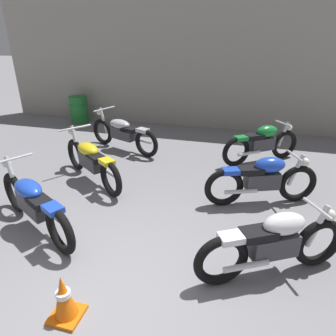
{
  "coord_description": "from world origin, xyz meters",
  "views": [
    {
      "loc": [
        1.28,
        -2.27,
        2.73
      ],
      "look_at": [
        0.0,
        2.38,
        0.55
      ],
      "focal_mm": 32.45,
      "sensor_mm": 36.0,
      "label": 1
    }
  ],
  "objects_px": {
    "motorcycle_right_row_1": "(263,179)",
    "oil_drum": "(79,109)",
    "motorcycle_left_row_1": "(91,160)",
    "motorcycle_left_row_2": "(123,133)",
    "traffic_cone": "(64,298)",
    "motorcycle_left_row_0": "(33,202)",
    "motorcycle_right_row_0": "(274,243)",
    "motorcycle_right_row_2": "(262,143)"
  },
  "relations": [
    {
      "from": "motorcycle_right_row_1",
      "to": "oil_drum",
      "type": "relative_size",
      "value": 2.2
    },
    {
      "from": "motorcycle_left_row_1",
      "to": "oil_drum",
      "type": "xyz_separation_m",
      "value": [
        -2.45,
        3.73,
        -0.03
      ]
    },
    {
      "from": "motorcycle_left_row_2",
      "to": "traffic_cone",
      "type": "bearing_deg",
      "value": -73.99
    },
    {
      "from": "traffic_cone",
      "to": "motorcycle_left_row_2",
      "type": "bearing_deg",
      "value": 106.01
    },
    {
      "from": "motorcycle_left_row_1",
      "to": "traffic_cone",
      "type": "bearing_deg",
      "value": -66.76
    },
    {
      "from": "traffic_cone",
      "to": "motorcycle_left_row_0",
      "type": "bearing_deg",
      "value": 135.6
    },
    {
      "from": "motorcycle_left_row_0",
      "to": "traffic_cone",
      "type": "distance_m",
      "value": 1.81
    },
    {
      "from": "motorcycle_right_row_0",
      "to": "oil_drum",
      "type": "height_order",
      "value": "motorcycle_right_row_0"
    },
    {
      "from": "traffic_cone",
      "to": "motorcycle_right_row_1",
      "type": "bearing_deg",
      "value": 56.41
    },
    {
      "from": "motorcycle_right_row_0",
      "to": "motorcycle_left_row_0",
      "type": "bearing_deg",
      "value": 179.18
    },
    {
      "from": "motorcycle_left_row_1",
      "to": "motorcycle_left_row_2",
      "type": "bearing_deg",
      "value": 92.94
    },
    {
      "from": "motorcycle_right_row_0",
      "to": "motorcycle_right_row_1",
      "type": "distance_m",
      "value": 1.72
    },
    {
      "from": "motorcycle_left_row_0",
      "to": "traffic_cone",
      "type": "xyz_separation_m",
      "value": [
        1.29,
        -1.26,
        -0.19
      ]
    },
    {
      "from": "motorcycle_left_row_0",
      "to": "oil_drum",
      "type": "xyz_separation_m",
      "value": [
        -2.42,
        5.4,
        -0.03
      ]
    },
    {
      "from": "motorcycle_left_row_0",
      "to": "oil_drum",
      "type": "bearing_deg",
      "value": 114.14
    },
    {
      "from": "motorcycle_left_row_1",
      "to": "motorcycle_right_row_2",
      "type": "height_order",
      "value": "motorcycle_left_row_1"
    },
    {
      "from": "motorcycle_left_row_0",
      "to": "motorcycle_right_row_2",
      "type": "relative_size",
      "value": 1.19
    },
    {
      "from": "motorcycle_right_row_2",
      "to": "oil_drum",
      "type": "xyz_separation_m",
      "value": [
        -5.65,
        1.85,
        -0.03
      ]
    },
    {
      "from": "motorcycle_left_row_0",
      "to": "traffic_cone",
      "type": "relative_size",
      "value": 3.62
    },
    {
      "from": "motorcycle_left_row_2",
      "to": "motorcycle_right_row_1",
      "type": "xyz_separation_m",
      "value": [
        3.29,
        -1.77,
        0.01
      ]
    },
    {
      "from": "motorcycle_left_row_2",
      "to": "motorcycle_left_row_1",
      "type": "bearing_deg",
      "value": -87.06
    },
    {
      "from": "motorcycle_left_row_2",
      "to": "motorcycle_right_row_1",
      "type": "distance_m",
      "value": 3.74
    },
    {
      "from": "motorcycle_right_row_0",
      "to": "traffic_cone",
      "type": "xyz_separation_m",
      "value": [
        -2.06,
        -1.21,
        -0.2
      ]
    },
    {
      "from": "motorcycle_left_row_0",
      "to": "motorcycle_left_row_2",
      "type": "bearing_deg",
      "value": 91.01
    },
    {
      "from": "motorcycle_left_row_1",
      "to": "motorcycle_right_row_1",
      "type": "xyz_separation_m",
      "value": [
        3.2,
        0.0,
        0.01
      ]
    },
    {
      "from": "motorcycle_left_row_0",
      "to": "traffic_cone",
      "type": "bearing_deg",
      "value": -44.4
    },
    {
      "from": "motorcycle_right_row_0",
      "to": "traffic_cone",
      "type": "distance_m",
      "value": 2.4
    },
    {
      "from": "motorcycle_right_row_0",
      "to": "motorcycle_right_row_2",
      "type": "distance_m",
      "value": 3.6
    },
    {
      "from": "motorcycle_right_row_2",
      "to": "motorcycle_left_row_1",
      "type": "bearing_deg",
      "value": -149.58
    },
    {
      "from": "motorcycle_right_row_0",
      "to": "oil_drum",
      "type": "distance_m",
      "value": 7.93
    },
    {
      "from": "motorcycle_left_row_1",
      "to": "oil_drum",
      "type": "relative_size",
      "value": 2.15
    },
    {
      "from": "oil_drum",
      "to": "traffic_cone",
      "type": "bearing_deg",
      "value": -60.89
    },
    {
      "from": "motorcycle_left_row_2",
      "to": "traffic_cone",
      "type": "xyz_separation_m",
      "value": [
        1.35,
        -4.7,
        -0.19
      ]
    },
    {
      "from": "motorcycle_right_row_1",
      "to": "motorcycle_left_row_0",
      "type": "bearing_deg",
      "value": -152.71
    },
    {
      "from": "motorcycle_left_row_0",
      "to": "motorcycle_left_row_2",
      "type": "height_order",
      "value": "same"
    },
    {
      "from": "motorcycle_left_row_2",
      "to": "motorcycle_right_row_2",
      "type": "bearing_deg",
      "value": 1.94
    },
    {
      "from": "motorcycle_left_row_1",
      "to": "motorcycle_left_row_0",
      "type": "bearing_deg",
      "value": -91.03
    },
    {
      "from": "oil_drum",
      "to": "motorcycle_right_row_0",
      "type": "bearing_deg",
      "value": -43.37
    },
    {
      "from": "motorcycle_left_row_2",
      "to": "motorcycle_right_row_0",
      "type": "xyz_separation_m",
      "value": [
        3.41,
        -3.48,
        0.01
      ]
    },
    {
      "from": "motorcycle_right_row_0",
      "to": "motorcycle_right_row_2",
      "type": "xyz_separation_m",
      "value": [
        -0.11,
        3.6,
        0.0
      ]
    },
    {
      "from": "motorcycle_right_row_2",
      "to": "motorcycle_right_row_1",
      "type": "bearing_deg",
      "value": -90.05
    },
    {
      "from": "motorcycle_left_row_1",
      "to": "motorcycle_right_row_1",
      "type": "relative_size",
      "value": 0.98
    }
  ]
}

